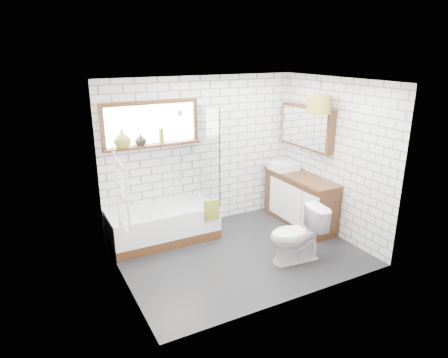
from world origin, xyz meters
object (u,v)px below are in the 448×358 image
pendant (319,104)px  bathtub (163,224)px  basin (284,166)px  toilet (297,235)px  vanity (300,200)px

pendant → bathtub: bearing=160.2°
basin → toilet: (-0.79, -1.45, -0.53)m
basin → toilet: basin is taller
vanity → basin: basin is taller
basin → bathtub: bearing=178.9°
toilet → bathtub: bearing=-129.0°
bathtub → basin: (2.25, -0.04, 0.66)m
vanity → toilet: bearing=-129.8°
bathtub → vanity: bearing=-11.5°
toilet → pendant: size_ratio=2.24×
bathtub → basin: basin is taller
vanity → pendant: (-0.04, -0.35, 1.67)m
basin → toilet: 1.73m
basin → vanity: bearing=-82.0°
vanity → toilet: vanity is taller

